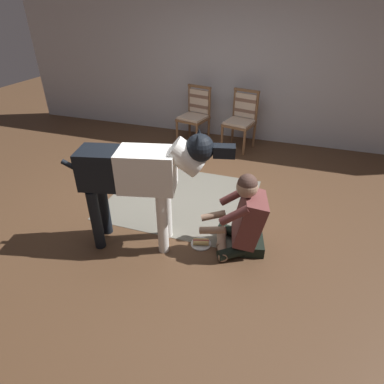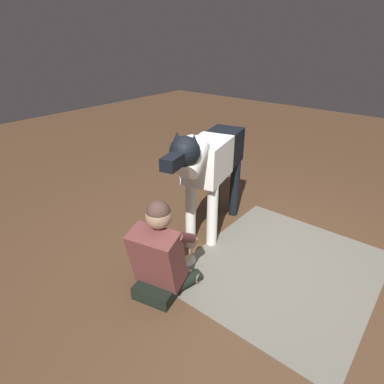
{
  "view_description": "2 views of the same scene",
  "coord_description": "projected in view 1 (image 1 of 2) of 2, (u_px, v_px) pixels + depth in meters",
  "views": [
    {
      "loc": [
        1.15,
        -3.03,
        2.28
      ],
      "look_at": [
        0.28,
        -0.44,
        0.62
      ],
      "focal_mm": 29.98,
      "sensor_mm": 36.0,
      "label": 1
    },
    {
      "loc": [
        2.29,
        1.18,
        2.02
      ],
      "look_at": [
        0.1,
        -0.62,
        0.6
      ],
      "focal_mm": 29.89,
      "sensor_mm": 36.0,
      "label": 2
    }
  ],
  "objects": [
    {
      "name": "person_sitting_on_floor",
      "position": [
        244.0,
        220.0,
        3.24
      ],
      "size": [
        0.73,
        0.57,
        0.87
      ],
      "color": "black",
      "rests_on": "ground"
    },
    {
      "name": "back_wall",
      "position": [
        236.0,
        64.0,
        5.54
      ],
      "size": [
        8.49,
        0.1,
        2.6
      ],
      "primitive_type": "cube",
      "color": "#B5B7BF",
      "rests_on": "ground"
    },
    {
      "name": "hot_dog_on_plate",
      "position": [
        201.0,
        242.0,
        3.45
      ],
      "size": [
        0.22,
        0.22,
        0.06
      ],
      "color": "silver",
      "rests_on": "ground"
    },
    {
      "name": "large_dog",
      "position": [
        141.0,
        174.0,
        3.08
      ],
      "size": [
        1.64,
        0.57,
        1.28
      ],
      "color": "white",
      "rests_on": "ground"
    },
    {
      "name": "dining_chair_left_of_pair",
      "position": [
        196.0,
        112.0,
        5.69
      ],
      "size": [
        0.56,
        0.56,
        0.98
      ],
      "color": "brown",
      "rests_on": "ground"
    },
    {
      "name": "dining_chair_right_of_pair",
      "position": [
        242.0,
        117.0,
        5.47
      ],
      "size": [
        0.56,
        0.56,
        0.98
      ],
      "color": "brown",
      "rests_on": "ground"
    },
    {
      "name": "ground_plane",
      "position": [
        182.0,
        214.0,
        3.96
      ],
      "size": [
        14.7,
        14.7,
        0.0
      ],
      "primitive_type": "plane",
      "color": "#503622"
    },
    {
      "name": "area_rug",
      "position": [
        182.0,
        199.0,
        4.25
      ],
      "size": [
        1.84,
        1.6,
        0.01
      ],
      "primitive_type": "cube",
      "color": "#6A675C",
      "rests_on": "ground"
    }
  ]
}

